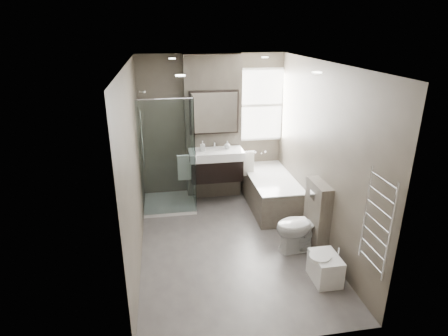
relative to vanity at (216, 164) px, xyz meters
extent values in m
cube|color=#595452|center=(0.00, -1.43, -0.77)|extent=(2.65, 3.85, 0.05)
cube|color=silver|center=(0.00, -1.43, 1.88)|extent=(2.65, 3.85, 0.05)
cube|color=#5E5548|center=(0.00, 0.50, 0.56)|extent=(2.65, 0.05, 2.60)
cube|color=#5E5548|center=(0.00, -3.35, 0.56)|extent=(2.65, 0.05, 2.60)
cube|color=#5E5548|center=(-1.32, -1.43, 0.56)|extent=(0.05, 3.85, 2.60)
cube|color=#5E5548|center=(1.32, -1.43, 0.56)|extent=(0.05, 3.85, 2.60)
cube|color=#595146|center=(0.00, 0.35, 0.56)|extent=(1.00, 0.25, 2.60)
cube|color=black|center=(0.00, 0.00, -0.08)|extent=(0.90, 0.45, 0.38)
cube|color=white|center=(0.00, 0.00, 0.18)|extent=(0.95, 0.47, 0.15)
cylinder|color=silver|center=(0.00, 0.17, 0.32)|extent=(0.03, 0.03, 0.12)
cylinder|color=silver|center=(0.00, 0.11, 0.37)|extent=(0.02, 0.12, 0.02)
cube|color=black|center=(0.00, 0.19, 0.89)|extent=(0.86, 0.06, 0.76)
cube|color=white|center=(0.00, 0.15, 0.89)|extent=(0.80, 0.02, 0.70)
cube|color=silver|center=(-0.56, -0.02, -0.02)|extent=(0.24, 0.06, 0.44)
cube|color=silver|center=(0.56, -0.02, -0.02)|extent=(0.24, 0.06, 0.44)
cube|color=white|center=(-0.85, 0.02, -0.71)|extent=(0.90, 0.90, 0.06)
cube|color=white|center=(-0.85, -0.42, 0.29)|extent=(0.88, 0.01, 1.94)
cube|color=white|center=(-0.41, 0.02, 0.29)|extent=(0.01, 0.88, 1.94)
cylinder|color=silver|center=(-1.25, 0.02, 0.51)|extent=(0.02, 0.02, 1.00)
cube|color=#595146|center=(0.93, -0.33, -0.47)|extent=(0.75, 1.60, 0.55)
cube|color=white|center=(0.93, -0.33, -0.19)|extent=(0.75, 1.60, 0.03)
cube|color=white|center=(0.93, -0.33, -0.25)|extent=(0.61, 1.42, 0.12)
cube|color=white|center=(0.90, 0.45, 0.93)|extent=(0.98, 0.04, 1.33)
cube|color=white|center=(0.90, 0.43, 0.93)|extent=(0.90, 0.01, 1.25)
cube|color=white|center=(0.90, 0.42, 0.93)|extent=(0.90, 0.01, 0.05)
imported|color=white|center=(0.97, -1.73, -0.36)|extent=(0.79, 0.50, 0.76)
cube|color=#595146|center=(1.21, -1.68, -0.24)|extent=(0.18, 0.55, 1.00)
cube|color=silver|center=(1.11, -1.68, 0.08)|extent=(0.01, 0.16, 0.11)
cube|color=white|center=(1.02, -2.46, -0.56)|extent=(0.32, 0.44, 0.35)
cylinder|color=white|center=(0.93, -2.46, -0.39)|extent=(0.27, 0.27, 0.04)
cylinder|color=silver|center=(1.18, -2.46, -0.32)|extent=(0.02, 0.02, 0.10)
cylinder|color=silver|center=(1.25, -3.26, 0.38)|extent=(0.03, 0.03, 1.10)
cylinder|color=silver|center=(1.25, -2.80, 0.38)|extent=(0.03, 0.03, 1.10)
cube|color=silver|center=(1.25, -3.03, 0.38)|extent=(0.02, 0.46, 1.00)
imported|color=white|center=(-0.23, 0.00, 0.35)|extent=(0.08, 0.08, 0.18)
imported|color=white|center=(0.21, 0.05, 0.33)|extent=(0.11, 0.11, 0.14)
camera|label=1|loc=(-0.90, -6.14, 2.30)|focal=30.00mm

